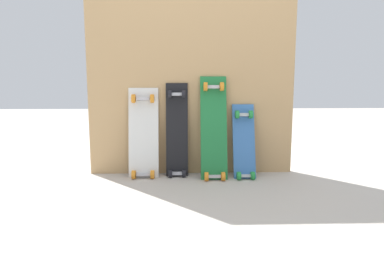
# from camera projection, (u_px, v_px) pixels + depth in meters

# --- Properties ---
(ground_plane) EXTENTS (12.00, 12.00, 0.00)m
(ground_plane) POSITION_uv_depth(u_px,v_px,m) (192.00, 174.00, 2.82)
(ground_plane) COLOR #B2AAA0
(plywood_wall_panel) EXTENTS (1.67, 0.04, 1.73)m
(plywood_wall_panel) POSITION_uv_depth(u_px,v_px,m) (191.00, 68.00, 2.76)
(plywood_wall_panel) COLOR tan
(plywood_wall_panel) RESTS_ON ground
(skateboard_white) EXTENTS (0.24, 0.19, 0.77)m
(skateboard_white) POSITION_uv_depth(u_px,v_px,m) (143.00, 137.00, 2.73)
(skateboard_white) COLOR silver
(skateboard_white) RESTS_ON ground
(skateboard_black) EXTENTS (0.18, 0.16, 0.81)m
(skateboard_black) POSITION_uv_depth(u_px,v_px,m) (177.00, 134.00, 2.76)
(skateboard_black) COLOR black
(skateboard_black) RESTS_ON ground
(skateboard_green) EXTENTS (0.21, 0.26, 0.86)m
(skateboard_green) POSITION_uv_depth(u_px,v_px,m) (214.00, 131.00, 2.71)
(skateboard_green) COLOR #1E7238
(skateboard_green) RESTS_ON ground
(skateboard_blue) EXTENTS (0.18, 0.24, 0.64)m
(skateboard_blue) POSITION_uv_depth(u_px,v_px,m) (244.00, 145.00, 2.74)
(skateboard_blue) COLOR #386BAD
(skateboard_blue) RESTS_ON ground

